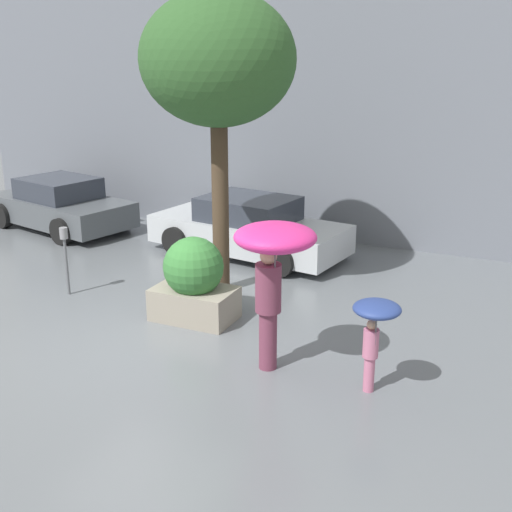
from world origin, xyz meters
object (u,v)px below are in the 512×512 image
planter_box (194,281)px  parked_car_near (248,228)px  person_adult (273,256)px  person_child (375,321)px  parked_car_far (60,205)px  parking_meter (65,247)px  street_tree (218,62)px

planter_box → parked_car_near: (-0.68, 3.52, -0.07)m
planter_box → parked_car_near: planter_box is taller
person_adult → person_child: person_adult is taller
planter_box → parked_car_far: size_ratio=0.34×
person_child → parking_meter: (-5.83, 1.18, -0.10)m
parked_car_near → street_tree: (0.47, -2.15, 3.41)m
parked_car_near → parking_meter: 4.00m
parked_car_far → person_adult: bearing=-108.4°
parked_car_near → person_child: bearing=-131.6°
person_child → parking_meter: person_child is taller
person_adult → parked_car_near: 5.40m
parked_car_near → street_tree: bearing=-159.2°
parked_car_far → parking_meter: size_ratio=3.29×
parked_car_near → parked_car_far: 5.08m
planter_box → street_tree: bearing=98.9°
planter_box → parked_car_near: bearing=101.0°
person_adult → person_child: 1.53m
person_adult → parked_car_far: person_adult is taller
parked_car_far → parking_meter: bearing=-124.9°
person_adult → person_child: bearing=33.3°
person_adult → street_tree: street_tree is taller
person_adult → parking_meter: size_ratio=1.68×
parking_meter → parked_car_near: bearing=61.1°
parked_car_near → parking_meter: bearing=159.6°
person_adult → street_tree: size_ratio=0.41×
person_adult → parked_car_far: bearing=-177.3°
parked_car_far → street_tree: 6.87m
person_adult → street_tree: 3.99m
planter_box → parking_meter: planter_box is taller
person_child → parked_car_near: 6.10m
parking_meter → person_adult: bearing=-14.6°
planter_box → parked_car_far: bearing=148.4°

